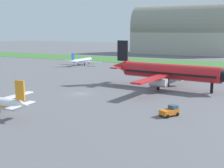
% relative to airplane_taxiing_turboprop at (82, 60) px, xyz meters
% --- Properties ---
extents(ground_plane, '(600.00, 600.00, 0.00)m').
position_rel_airplane_taxiing_turboprop_xyz_m(ground_plane, '(34.36, -53.54, -2.18)').
color(ground_plane, slate).
extents(grass_taxiway_strip, '(360.00, 28.00, 0.08)m').
position_rel_airplane_taxiing_turboprop_xyz_m(grass_taxiway_strip, '(34.36, 30.72, -2.14)').
color(grass_taxiway_strip, '#3D7533').
rests_on(grass_taxiway_strip, ground_plane).
extents(airplane_taxiing_turboprop, '(19.86, 16.99, 5.95)m').
position_rel_airplane_taxiing_turboprop_xyz_m(airplane_taxiing_turboprop, '(0.00, 0.00, 0.00)').
color(airplane_taxiing_turboprop, silver).
rests_on(airplane_taxiing_turboprop, ground_plane).
extents(airplane_midfield_jet, '(35.62, 36.25, 12.81)m').
position_rel_airplane_taxiing_turboprop_xyz_m(airplane_midfield_jet, '(51.60, -36.45, 2.44)').
color(airplane_midfield_jet, red).
rests_on(airplane_midfield_jet, ground_plane).
extents(pushback_tug_near_gate, '(3.34, 4.02, 1.95)m').
position_rel_airplane_taxiing_turboprop_xyz_m(pushback_tug_near_gate, '(60.15, -62.45, -1.26)').
color(pushback_tug_near_gate, orange).
rests_on(pushback_tug_near_gate, ground_plane).
extents(hangar_distant, '(68.80, 26.06, 32.85)m').
position_rel_airplane_taxiing_turboprop_xyz_m(hangar_distant, '(24.48, 87.55, 13.39)').
color(hangar_distant, '#B2AD9E').
rests_on(hangar_distant, ground_plane).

